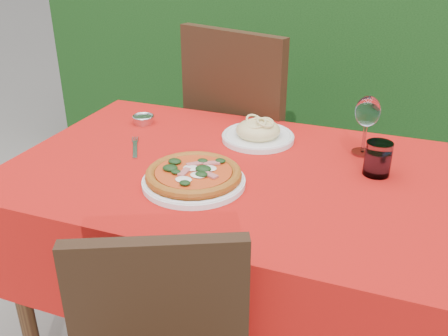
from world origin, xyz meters
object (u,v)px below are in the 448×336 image
(pizza_plate, at_px, (194,177))
(steel_ramekin, at_px, (143,120))
(fork, at_px, (135,149))
(chair_far, at_px, (247,133))
(pasta_plate, at_px, (258,133))
(water_glass, at_px, (378,160))
(wine_glass, at_px, (367,114))

(pizza_plate, xyz_separation_m, steel_ramekin, (-0.36, 0.37, -0.01))
(pizza_plate, xyz_separation_m, fork, (-0.27, 0.15, -0.02))
(chair_far, distance_m, steel_ramekin, 0.50)
(fork, bearing_deg, pizza_plate, -58.16)
(pasta_plate, bearing_deg, water_glass, -17.38)
(water_glass, relative_size, fork, 0.53)
(pasta_plate, height_order, water_glass, water_glass)
(chair_far, xyz_separation_m, pizza_plate, (0.09, -0.76, 0.17))
(chair_far, relative_size, steel_ramekin, 14.72)
(chair_far, relative_size, pizza_plate, 3.19)
(water_glass, height_order, fork, water_glass)
(wine_glass, xyz_separation_m, fork, (-0.68, -0.23, -0.13))
(pasta_plate, xyz_separation_m, water_glass, (0.39, -0.12, 0.02))
(fork, bearing_deg, pasta_plate, 3.30)
(chair_far, distance_m, water_glass, 0.78)
(pasta_plate, xyz_separation_m, steel_ramekin, (-0.43, 0.00, -0.01))
(water_glass, xyz_separation_m, steel_ramekin, (-0.83, 0.12, -0.03))
(fork, bearing_deg, chair_far, 44.15)
(pasta_plate, distance_m, fork, 0.41)
(pasta_plate, distance_m, water_glass, 0.41)
(chair_far, distance_m, fork, 0.66)
(steel_ramekin, bearing_deg, chair_far, 55.33)
(fork, xyz_separation_m, steel_ramekin, (-0.09, 0.22, 0.01))
(chair_far, xyz_separation_m, wine_glass, (0.50, -0.38, 0.28))
(wine_glass, bearing_deg, pizza_plate, -137.28)
(pizza_plate, relative_size, water_glass, 3.30)
(wine_glass, relative_size, fork, 1.01)
(steel_ramekin, bearing_deg, wine_glass, 0.80)
(pizza_plate, bearing_deg, wine_glass, 42.72)
(wine_glass, bearing_deg, steel_ramekin, -179.20)
(wine_glass, bearing_deg, water_glass, -68.24)
(chair_far, height_order, steel_ramekin, chair_far)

